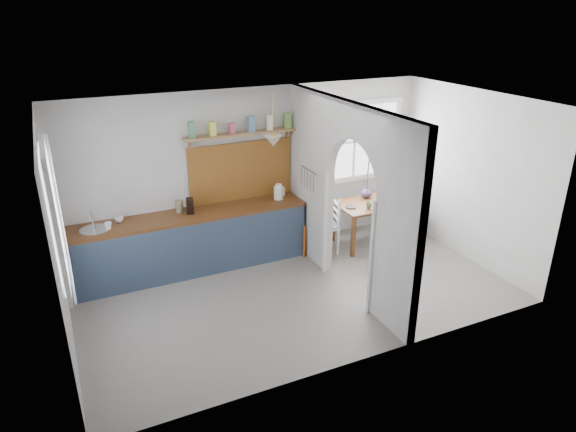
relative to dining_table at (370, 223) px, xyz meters
name	(u,v)px	position (x,y,z in m)	size (l,w,h in m)	color
floor	(298,293)	(-1.80, -0.96, -0.36)	(5.80, 3.20, 0.01)	slate
ceiling	(299,105)	(-1.80, -0.96, 2.24)	(5.80, 3.20, 0.01)	#B8B4AB
walls	(299,206)	(-1.80, -0.96, 0.94)	(5.81, 3.21, 2.60)	#B8B4AB
partition	(343,186)	(-1.10, -0.90, 1.09)	(0.12, 3.20, 2.60)	#B8B4AB
kitchen_window	(53,217)	(-4.67, -0.96, 1.29)	(0.10, 1.16, 1.50)	white
nook_window	(354,142)	(0.00, 0.60, 1.24)	(1.76, 0.10, 1.30)	white
counter	(191,241)	(-2.93, 0.37, 0.10)	(3.50, 0.60, 0.90)	#512814
sink	(95,230)	(-4.23, 0.34, 0.53)	(0.40, 0.40, 0.02)	silver
backsplash	(241,171)	(-2.00, 0.62, 0.99)	(1.65, 0.03, 0.90)	brown
shelf	(242,131)	(-2.00, 0.53, 1.64)	(1.75, 0.20, 0.21)	#B2804C
pendant_lamp	(273,141)	(-1.65, 0.19, 1.52)	(0.26, 0.26, 0.16)	silver
utensil_rail	(309,170)	(-1.19, -0.06, 1.09)	(0.02, 0.02, 0.50)	silver
dining_table	(370,223)	(0.00, 0.00, 0.00)	(1.15, 0.77, 0.72)	#512814
chair_left	(323,224)	(-0.85, 0.07, 0.11)	(0.43, 0.43, 0.94)	silver
chair_right	(408,207)	(0.80, 0.07, 0.13)	(0.45, 0.45, 0.98)	silver
kettle	(279,192)	(-1.49, 0.37, 0.66)	(0.20, 0.16, 0.24)	white
mug_a	(108,226)	(-4.05, 0.29, 0.59)	(0.10, 0.10, 0.09)	white
mug_b	(119,219)	(-3.88, 0.47, 0.59)	(0.12, 0.12, 0.10)	silver
knife_block	(190,206)	(-2.89, 0.38, 0.65)	(0.10, 0.14, 0.22)	black
jar	(180,206)	(-3.02, 0.48, 0.63)	(0.11, 0.11, 0.18)	olive
towel_magenta	(304,241)	(-1.22, 0.01, -0.09)	(0.02, 0.03, 0.51)	#B31E6F
towel_orange	(304,242)	(-1.22, 0.00, -0.11)	(0.02, 0.03, 0.55)	#BC480D
bowl	(393,201)	(0.32, -0.15, 0.39)	(0.26, 0.26, 0.06)	white
table_cup	(369,206)	(-0.18, -0.19, 0.41)	(0.10, 0.10, 0.09)	#4F7348
plate	(351,207)	(-0.41, -0.04, 0.37)	(0.17, 0.17, 0.01)	black
vase	(366,192)	(0.06, 0.24, 0.46)	(0.18, 0.18, 0.19)	#4B3957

